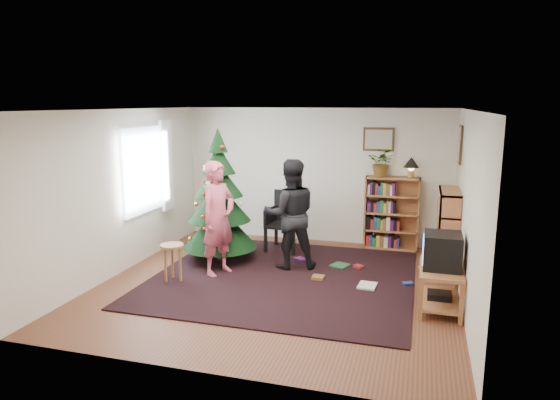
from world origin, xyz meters
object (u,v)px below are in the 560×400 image
(potted_plant, at_px, (382,163))
(christmas_tree, at_px, (220,207))
(bookshelf_right, at_px, (447,232))
(stool, at_px, (172,253))
(bookshelf_back, at_px, (391,212))
(armchair, at_px, (286,218))
(tv_stand, at_px, (440,284))
(crt_tv, at_px, (442,251))
(picture_back, at_px, (379,139))
(picture_right, at_px, (460,144))
(person_by_chair, at_px, (290,214))
(person_standing, at_px, (218,219))
(table_lamp, at_px, (411,164))

(potted_plant, bearing_deg, christmas_tree, -148.68)
(bookshelf_right, height_order, stool, bookshelf_right)
(bookshelf_back, distance_m, armchair, 1.89)
(bookshelf_back, height_order, tv_stand, bookshelf_back)
(bookshelf_right, height_order, tv_stand, bookshelf_right)
(crt_tv, xyz_separation_m, armchair, (-2.58, 2.01, -0.20))
(picture_back, xyz_separation_m, potted_plant, (0.09, -0.14, -0.40))
(stool, bearing_deg, picture_right, 27.10)
(picture_right, distance_m, bookshelf_right, 1.41)
(person_by_chair, bearing_deg, stool, 14.53)
(crt_tv, bearing_deg, armchair, 142.05)
(picture_right, xyz_separation_m, tv_stand, (-0.26, -1.99, -1.62))
(armchair, bearing_deg, person_standing, -107.70)
(bookshelf_right, distance_m, stool, 4.15)
(bookshelf_right, bearing_deg, picture_back, 42.83)
(christmas_tree, height_order, person_standing, christmas_tree)
(picture_back, height_order, person_by_chair, picture_back)
(picture_right, relative_size, bookshelf_back, 0.46)
(table_lamp, bearing_deg, picture_back, 167.04)
(crt_tv, xyz_separation_m, table_lamp, (-0.48, 2.58, 0.78))
(picture_right, bearing_deg, armchair, 179.59)
(bookshelf_right, bearing_deg, person_by_chair, 99.67)
(person_standing, bearing_deg, picture_right, -43.69)
(bookshelf_right, relative_size, armchair, 1.24)
(tv_stand, relative_size, person_standing, 0.54)
(bookshelf_right, xyz_separation_m, potted_plant, (-1.10, 1.15, 0.89))
(armchair, xyz_separation_m, potted_plant, (1.60, 0.57, 0.98))
(armchair, bearing_deg, picture_back, 29.65)
(picture_right, relative_size, person_by_chair, 0.34)
(christmas_tree, xyz_separation_m, person_standing, (0.24, -0.62, -0.04))
(stool, bearing_deg, person_by_chair, 35.90)
(christmas_tree, distance_m, bookshelf_right, 3.61)
(tv_stand, distance_m, crt_tv, 0.44)
(stool, xyz_separation_m, potted_plant, (2.76, 2.64, 1.11))
(christmas_tree, relative_size, table_lamp, 6.03)
(picture_right, xyz_separation_m, crt_tv, (-0.26, -1.99, -1.18))
(bookshelf_back, relative_size, stool, 2.30)
(potted_plant, bearing_deg, bookshelf_right, -46.15)
(bookshelf_right, xyz_separation_m, crt_tv, (-0.12, -1.43, 0.10))
(bookshelf_back, height_order, person_by_chair, person_by_chair)
(bookshelf_right, height_order, crt_tv, bookshelf_right)
(picture_back, bearing_deg, potted_plant, -57.38)
(picture_back, bearing_deg, table_lamp, -12.96)
(potted_plant, bearing_deg, person_standing, -136.41)
(picture_back, distance_m, christmas_tree, 3.08)
(potted_plant, bearing_deg, bookshelf_back, 0.00)
(bookshelf_back, xyz_separation_m, person_by_chair, (-1.46, -1.55, 0.21))
(picture_back, distance_m, armchair, 2.17)
(picture_back, xyz_separation_m, christmas_tree, (-2.39, -1.64, -1.03))
(christmas_tree, xyz_separation_m, table_lamp, (2.98, 1.51, 0.63))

